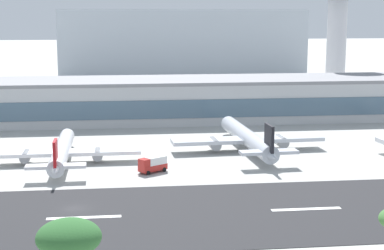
{
  "coord_description": "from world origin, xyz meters",
  "views": [
    {
      "loc": [
        7.65,
        -102.53,
        32.52
      ],
      "look_at": [
        25.44,
        45.6,
        5.74
      ],
      "focal_mm": 58.15,
      "sensor_mm": 36.0,
      "label": 1
    }
  ],
  "objects_px": {
    "terminal_building": "(149,100)",
    "airliner_red_tail_gate_1": "(62,152)",
    "control_tower": "(337,26)",
    "airliner_black_tail_gate_2": "(249,139)",
    "service_box_truck_0": "(153,164)",
    "distant_hotel_block": "(182,43)",
    "palm_tree_2": "(69,239)"
  },
  "relations": [
    {
      "from": "service_box_truck_0",
      "to": "palm_tree_2",
      "type": "bearing_deg",
      "value": 46.22
    },
    {
      "from": "distant_hotel_block",
      "to": "control_tower",
      "type": "bearing_deg",
      "value": -66.48
    },
    {
      "from": "distant_hotel_block",
      "to": "airliner_red_tail_gate_1",
      "type": "distance_m",
      "value": 197.37
    },
    {
      "from": "airliner_black_tail_gate_2",
      "to": "service_box_truck_0",
      "type": "bearing_deg",
      "value": 122.81
    },
    {
      "from": "terminal_building",
      "to": "control_tower",
      "type": "height_order",
      "value": "control_tower"
    },
    {
      "from": "terminal_building",
      "to": "airliner_red_tail_gate_1",
      "type": "height_order",
      "value": "terminal_building"
    },
    {
      "from": "control_tower",
      "to": "airliner_red_tail_gate_1",
      "type": "xyz_separation_m",
      "value": [
        -92.36,
        -85.82,
        -25.5
      ]
    },
    {
      "from": "control_tower",
      "to": "distant_hotel_block",
      "type": "height_order",
      "value": "control_tower"
    },
    {
      "from": "control_tower",
      "to": "service_box_truck_0",
      "type": "xyz_separation_m",
      "value": [
        -72.96,
        -95.52,
        -26.34
      ]
    },
    {
      "from": "control_tower",
      "to": "airliner_black_tail_gate_2",
      "type": "bearing_deg",
      "value": -122.06
    },
    {
      "from": "airliner_black_tail_gate_2",
      "to": "palm_tree_2",
      "type": "xyz_separation_m",
      "value": [
        -35.63,
        -87.02,
        8.9
      ]
    },
    {
      "from": "service_box_truck_0",
      "to": "control_tower",
      "type": "bearing_deg",
      "value": -161.66
    },
    {
      "from": "control_tower",
      "to": "airliner_red_tail_gate_1",
      "type": "relative_size",
      "value": 1.11
    },
    {
      "from": "airliner_red_tail_gate_1",
      "to": "airliner_black_tail_gate_2",
      "type": "distance_m",
      "value": 44.03
    },
    {
      "from": "airliner_red_tail_gate_1",
      "to": "service_box_truck_0",
      "type": "relative_size",
      "value": 6.26
    },
    {
      "from": "control_tower",
      "to": "airliner_black_tail_gate_2",
      "type": "height_order",
      "value": "control_tower"
    },
    {
      "from": "distant_hotel_block",
      "to": "palm_tree_2",
      "type": "relative_size",
      "value": 9.14
    },
    {
      "from": "distant_hotel_block",
      "to": "airliner_black_tail_gate_2",
      "type": "xyz_separation_m",
      "value": [
        -3.09,
        -183.68,
        -14.33
      ]
    },
    {
      "from": "control_tower",
      "to": "service_box_truck_0",
      "type": "bearing_deg",
      "value": -127.37
    },
    {
      "from": "airliner_red_tail_gate_1",
      "to": "palm_tree_2",
      "type": "height_order",
      "value": "palm_tree_2"
    },
    {
      "from": "terminal_building",
      "to": "airliner_black_tail_gate_2",
      "type": "height_order",
      "value": "terminal_building"
    },
    {
      "from": "palm_tree_2",
      "to": "airliner_black_tail_gate_2",
      "type": "bearing_deg",
      "value": 67.73
    },
    {
      "from": "airliner_black_tail_gate_2",
      "to": "palm_tree_2",
      "type": "distance_m",
      "value": 94.46
    },
    {
      "from": "control_tower",
      "to": "airliner_red_tail_gate_1",
      "type": "bearing_deg",
      "value": -137.1
    },
    {
      "from": "distant_hotel_block",
      "to": "airliner_red_tail_gate_1",
      "type": "height_order",
      "value": "distant_hotel_block"
    },
    {
      "from": "terminal_building",
      "to": "airliner_black_tail_gate_2",
      "type": "relative_size",
      "value": 4.63
    },
    {
      "from": "control_tower",
      "to": "palm_tree_2",
      "type": "xyz_separation_m",
      "value": [
        -84.63,
        -165.26,
        -16.24
      ]
    },
    {
      "from": "distant_hotel_block",
      "to": "airliner_black_tail_gate_2",
      "type": "height_order",
      "value": "distant_hotel_block"
    },
    {
      "from": "terminal_building",
      "to": "airliner_black_tail_gate_2",
      "type": "bearing_deg",
      "value": -65.28
    },
    {
      "from": "service_box_truck_0",
      "to": "distant_hotel_block",
      "type": "bearing_deg",
      "value": -131.96
    },
    {
      "from": "terminal_building",
      "to": "distant_hotel_block",
      "type": "bearing_deg",
      "value": 79.83
    },
    {
      "from": "distant_hotel_block",
      "to": "airliner_black_tail_gate_2",
      "type": "bearing_deg",
      "value": -90.97
    }
  ]
}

